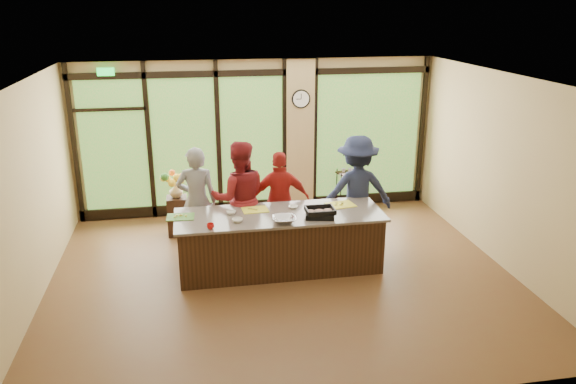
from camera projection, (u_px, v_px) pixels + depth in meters
name	position (u px, v px, depth m)	size (l,w,h in m)	color
floor	(283.00, 276.00, 8.64)	(7.00, 7.00, 0.00)	brown
ceiling	(282.00, 80.00, 7.68)	(7.00, 7.00, 0.00)	white
back_wall	(257.00, 137.00, 10.96)	(7.00, 7.00, 0.00)	tan
left_wall	(27.00, 198.00, 7.57)	(6.00, 6.00, 0.00)	tan
right_wall	(503.00, 172.00, 8.75)	(6.00, 6.00, 0.00)	tan
window_wall	(265.00, 143.00, 10.98)	(6.90, 0.12, 3.00)	tan
island_base	(280.00, 242.00, 8.78)	(3.10, 1.00, 0.88)	black
countertop	(279.00, 215.00, 8.63)	(3.20, 1.10, 0.04)	slate
wall_clock	(301.00, 99.00, 10.74)	(0.36, 0.04, 0.36)	black
cook_left	(197.00, 201.00, 9.22)	(0.66, 0.44, 1.82)	slate
cook_midleft	(240.00, 198.00, 9.19)	(0.93, 0.73, 1.92)	maroon
cook_midright	(281.00, 200.00, 9.44)	(0.99, 0.41, 1.68)	maroon
cook_right	(357.00, 191.00, 9.52)	(1.24, 0.71, 1.92)	#1B213D
roasting_pan	(320.00, 215.00, 8.48)	(0.43, 0.33, 0.08)	black
mixing_bowl	(284.00, 220.00, 8.27)	(0.35, 0.35, 0.08)	silver
cutting_board_left	(180.00, 217.00, 8.48)	(0.41, 0.31, 0.01)	#47822F
cutting_board_center	(255.00, 210.00, 8.77)	(0.40, 0.30, 0.01)	yellow
cutting_board_right	(340.00, 205.00, 8.99)	(0.44, 0.33, 0.01)	yellow
prep_bowl_near	(237.00, 220.00, 8.30)	(0.16, 0.16, 0.05)	silver
prep_bowl_mid	(231.00, 213.00, 8.60)	(0.15, 0.15, 0.05)	silver
prep_bowl_far	(293.00, 207.00, 8.86)	(0.14, 0.14, 0.04)	silver
red_ramekin	(210.00, 226.00, 8.04)	(0.10, 0.10, 0.08)	#B11211
flower_stand	(178.00, 216.00, 10.11)	(0.36, 0.36, 0.71)	black
flower_vase	(176.00, 191.00, 9.95)	(0.24, 0.24, 0.25)	#967E52
bar_cart	(352.00, 184.00, 11.36)	(0.70, 0.52, 0.85)	black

